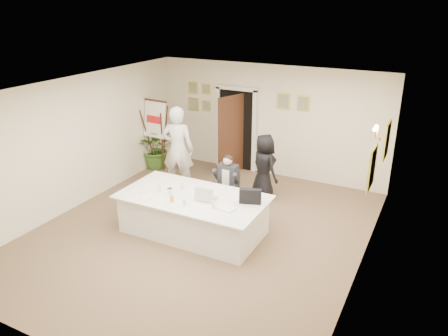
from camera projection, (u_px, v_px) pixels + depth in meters
floor at (200, 232)px, 8.54m from camera, size 7.00×7.00×0.00m
ceiling at (197, 90)px, 7.53m from camera, size 6.00×7.00×0.02m
wall_back at (269, 121)px, 10.94m from camera, size 6.00×0.10×2.80m
wall_front at (49, 260)px, 5.14m from camera, size 6.00×0.10×2.80m
wall_left at (78, 142)px, 9.31m from camera, size 0.10×7.00×2.80m
wall_right at (366, 197)px, 6.76m from camera, size 0.10×7.00×2.80m
doorway at (234, 132)px, 11.29m from camera, size 1.14×0.86×2.20m
pictures_back_wall at (240, 100)px, 11.09m from camera, size 3.40×0.06×0.80m
pictures_right_wall at (380, 153)px, 7.64m from camera, size 0.06×2.20×0.80m
wall_sconce at (378, 133)px, 7.54m from camera, size 0.20×0.30×0.24m
conference_table at (193, 214)px, 8.41m from camera, size 2.80×1.49×0.78m
seated_man at (227, 184)px, 9.13m from camera, size 0.61×0.64×1.29m
flip_chart at (158, 139)px, 11.35m from camera, size 0.66×0.43×1.86m
standing_man at (178, 149)px, 10.07m from camera, size 0.84×0.66×2.03m
standing_woman at (264, 167)px, 9.71m from camera, size 0.89×0.81×1.52m
potted_palm at (157, 148)px, 11.60m from camera, size 1.26×1.20×1.09m
laptop at (207, 192)px, 8.09m from camera, size 0.39×0.40×0.28m
laptop_bag at (250, 196)px, 7.92m from camera, size 0.41×0.23×0.28m
paper_stack at (226, 208)px, 7.74m from camera, size 0.36×0.28×0.03m
plate_left at (144, 192)px, 8.44m from camera, size 0.21×0.21×0.01m
plate_mid at (154, 197)px, 8.19m from camera, size 0.25×0.25×0.01m
plate_near at (173, 205)px, 7.87m from camera, size 0.29×0.29×0.01m
glass_a at (159, 188)px, 8.44m from camera, size 0.08×0.08×0.14m
glass_b at (185, 202)px, 7.85m from camera, size 0.07×0.07×0.14m
glass_c at (213, 204)px, 7.78m from camera, size 0.07×0.07×0.14m
glass_d at (182, 186)px, 8.55m from camera, size 0.07×0.07×0.14m
oj_glass at (172, 199)px, 7.99m from camera, size 0.08×0.08×0.13m
steel_jug at (170, 191)px, 8.35m from camera, size 0.10×0.10×0.11m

